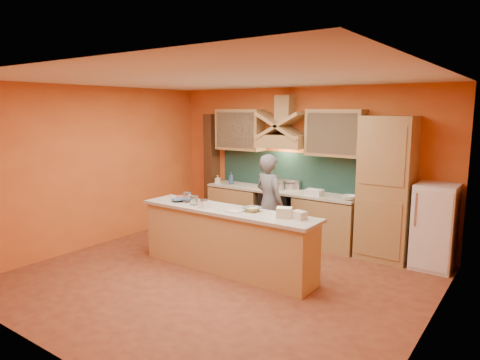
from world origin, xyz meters
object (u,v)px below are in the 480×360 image
Objects in this scene: mixing_bowl at (252,209)px; person at (269,202)px; kitchen_scale at (204,204)px; fridge at (435,227)px; stove at (280,214)px.

person is at bearing 109.81° from mixing_bowl.
mixing_bowl is at bearing 26.48° from kitchen_scale.
fridge reaches higher than kitchen_scale.
person reaches higher than stove.
fridge is 3.49m from kitchen_scale.
stove is at bearing 95.61° from kitchen_scale.
fridge is at bearing 0.00° from stove.
kitchen_scale is at bearing -162.65° from mixing_bowl.
person reaches higher than kitchen_scale.
fridge is 2.61m from person.
person is 6.53× the size of mixing_bowl.
mixing_bowl is (0.71, 0.22, -0.02)m from kitchen_scale.
stove is 3.55× the size of mixing_bowl.
person reaches higher than mixing_bowl.
kitchen_scale is at bearing -93.51° from stove.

